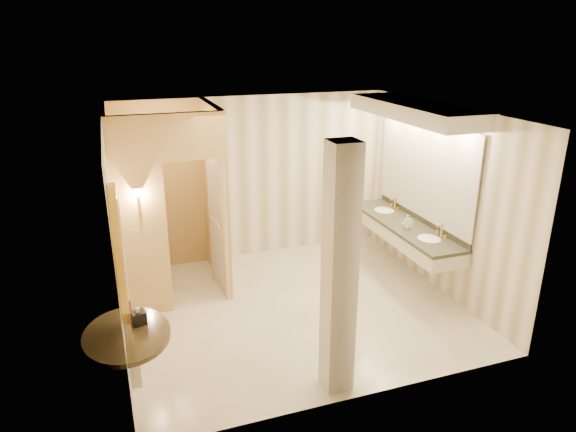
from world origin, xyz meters
name	(u,v)px	position (x,y,z in m)	size (l,w,h in m)	color
floor	(294,307)	(0.00, 0.00, 0.00)	(4.50, 4.50, 0.00)	white
ceiling	(295,113)	(0.00, 0.00, 2.70)	(4.50, 4.50, 0.00)	white
wall_back	(254,178)	(0.00, 2.00, 1.35)	(4.50, 0.02, 2.70)	white
wall_front	(364,282)	(0.00, -2.00, 1.35)	(4.50, 0.02, 2.70)	white
wall_left	(115,238)	(-2.25, 0.00, 1.35)	(0.02, 4.00, 2.70)	white
wall_right	(440,199)	(2.25, 0.00, 1.35)	(0.02, 4.00, 2.70)	white
toilet_closet	(197,201)	(-1.11, 0.97, 1.39)	(1.50, 1.55, 2.70)	#E6C478
wall_sconce	(138,194)	(-1.93, 0.43, 1.73)	(0.14, 0.14, 0.42)	gold
vanity	(411,175)	(1.98, 0.40, 1.63)	(0.75, 2.59, 2.09)	beige
console_shelf	(123,289)	(-2.21, -1.38, 1.35)	(1.05, 1.05, 1.97)	black
pillar	(340,273)	(-0.14, -1.73, 1.35)	(0.29, 0.29, 2.70)	beige
tissue_box	(139,318)	(-2.10, -1.24, 0.94)	(0.13, 0.13, 0.13)	black
toilet	(151,254)	(-1.78, 1.58, 0.40)	(0.45, 0.79, 0.81)	white
soap_bottle_a	(410,223)	(1.92, 0.21, 0.95)	(0.07, 0.07, 0.15)	beige
soap_bottle_b	(405,223)	(1.87, 0.26, 0.94)	(0.10, 0.10, 0.12)	silver
soap_bottle_c	(407,222)	(1.86, 0.20, 0.98)	(0.08, 0.08, 0.21)	#C6B28C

